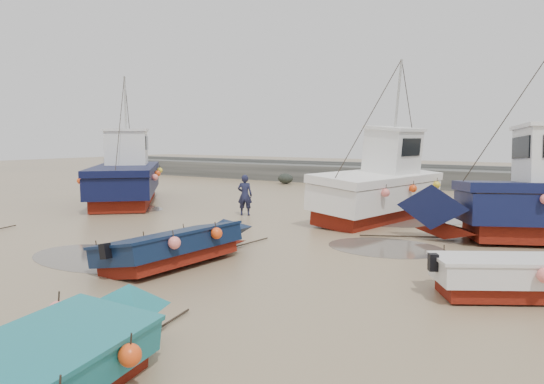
{
  "coord_description": "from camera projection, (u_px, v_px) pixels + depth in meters",
  "views": [
    {
      "loc": [
        10.05,
        -11.53,
        3.28
      ],
      "look_at": [
        0.24,
        3.36,
        1.4
      ],
      "focal_mm": 35.0,
      "sensor_mm": 36.0,
      "label": 1
    }
  ],
  "objects": [
    {
      "name": "ground",
      "position": [
        202.0,
        249.0,
        15.41
      ],
      "size": [
        120.0,
        120.0,
        0.0
      ],
      "primitive_type": "plane",
      "color": "#977D5B",
      "rests_on": "ground"
    },
    {
      "name": "seawall",
      "position": [
        431.0,
        178.0,
        33.59
      ],
      "size": [
        60.0,
        4.92,
        1.5
      ],
      "color": "#62615D",
      "rests_on": "ground"
    },
    {
      "name": "puddle_a",
      "position": [
        103.0,
        258.0,
        14.36
      ],
      "size": [
        4.59,
        4.59,
        0.01
      ],
      "primitive_type": "cylinder",
      "color": "#554E44",
      "rests_on": "ground"
    },
    {
      "name": "puddle_b",
      "position": [
        386.0,
        247.0,
        15.68
      ],
      "size": [
        3.51,
        3.51,
        0.01
      ],
      "primitive_type": "cylinder",
      "color": "#554E44",
      "rests_on": "ground"
    },
    {
      "name": "puddle_c",
      "position": [
        127.0,
        208.0,
        24.39
      ],
      "size": [
        4.02,
        4.02,
        0.01
      ],
      "primitive_type": "cylinder",
      "color": "#554E44",
      "rests_on": "ground"
    },
    {
      "name": "puddle_d",
      "position": [
        397.0,
        216.0,
        21.93
      ],
      "size": [
        5.62,
        5.62,
        0.01
      ],
      "primitive_type": "cylinder",
      "color": "#554E44",
      "rests_on": "ground"
    },
    {
      "name": "dinghy_1",
      "position": [
        183.0,
        242.0,
        13.75
      ],
      "size": [
        2.26,
        6.2,
        1.43
      ],
      "rotation": [
        0.0,
        0.0,
        -0.03
      ],
      "color": "maroon",
      "rests_on": "ground"
    },
    {
      "name": "dinghy_2",
      "position": [
        57.0,
        353.0,
        6.69
      ],
      "size": [
        2.36,
        5.37,
        1.43
      ],
      "rotation": [
        0.0,
        0.0,
        0.24
      ],
      "color": "maroon",
      "rests_on": "ground"
    },
    {
      "name": "cabin_boat_0",
      "position": [
        127.0,
        176.0,
        26.42
      ],
      "size": [
        8.68,
        9.22,
        6.22
      ],
      "rotation": [
        0.0,
        0.0,
        0.75
      ],
      "color": "maroon",
      "rests_on": "ground"
    },
    {
      "name": "cabin_boat_1",
      "position": [
        384.0,
        185.0,
        21.01
      ],
      "size": [
        3.49,
        9.62,
        6.22
      ],
      "rotation": [
        0.0,
        0.0,
        -0.15
      ],
      "color": "maroon",
      "rests_on": "ground"
    },
    {
      "name": "person",
      "position": [
        245.0,
        215.0,
        22.08
      ],
      "size": [
        0.73,
        0.62,
        1.7
      ],
      "primitive_type": "imported",
      "rotation": [
        0.0,
        0.0,
        3.55
      ],
      "color": "#191B35",
      "rests_on": "ground"
    }
  ]
}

